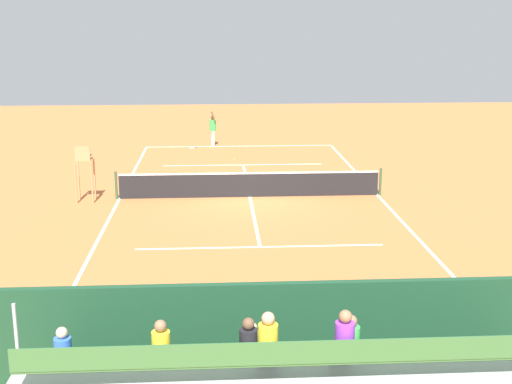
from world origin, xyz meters
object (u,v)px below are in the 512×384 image
(tennis_net, at_px, (250,184))
(bleacher_stand, at_px, (290,372))
(equipment_bag, at_px, (295,357))
(umpire_chair, at_px, (84,168))
(tennis_racket, at_px, (193,148))
(tennis_ball_far, at_px, (234,159))
(tennis_player, at_px, (213,128))
(courtside_bench, at_px, (385,334))
(tennis_ball_near, at_px, (173,148))

(tennis_net, bearing_deg, bleacher_stand, 89.56)
(bleacher_stand, bearing_deg, equipment_bag, -99.62)
(umpire_chair, xyz_separation_m, tennis_racket, (-3.68, -10.86, -1.30))
(tennis_ball_far, bearing_deg, equipment_bag, 91.66)
(bleacher_stand, relative_size, equipment_bag, 10.07)
(bleacher_stand, distance_m, tennis_racket, 26.01)
(tennis_racket, bearing_deg, equipment_bag, 96.51)
(umpire_chair, height_order, tennis_player, umpire_chair)
(equipment_bag, relative_size, tennis_racket, 1.63)
(courtside_bench, xyz_separation_m, tennis_ball_far, (2.41, -20.52, -0.53))
(tennis_net, xyz_separation_m, tennis_player, (1.42, -11.05, 0.51))
(courtside_bench, relative_size, tennis_ball_near, 27.27)
(tennis_net, relative_size, umpire_chair, 4.81)
(tennis_player, xyz_separation_m, tennis_ball_near, (2.14, 0.52, -0.98))
(tennis_net, bearing_deg, tennis_ball_far, -86.96)
(bleacher_stand, distance_m, equipment_bag, 2.13)
(umpire_chair, xyz_separation_m, tennis_player, (-4.78, -11.39, -0.30))
(tennis_net, distance_m, courtside_bench, 13.43)
(bleacher_stand, xyz_separation_m, tennis_ball_near, (3.45, -25.90, -0.91))
(tennis_net, relative_size, bleacher_stand, 1.14)
(umpire_chair, distance_m, courtside_bench, 15.35)
(tennis_net, distance_m, tennis_ball_near, 11.13)
(courtside_bench, distance_m, tennis_player, 24.57)
(equipment_bag, height_order, tennis_ball_far, equipment_bag)
(tennis_net, relative_size, tennis_racket, 18.63)
(umpire_chair, distance_m, tennis_ball_near, 11.26)
(umpire_chair, height_order, tennis_ball_far, umpire_chair)
(tennis_net, distance_m, equipment_bag, 13.41)
(tennis_ball_near, height_order, tennis_ball_far, same)
(tennis_net, distance_m, tennis_ball_far, 7.27)
(courtside_bench, distance_m, equipment_bag, 1.85)
(tennis_net, bearing_deg, tennis_player, -82.66)
(bleacher_stand, height_order, tennis_ball_far, bleacher_stand)
(courtside_bench, relative_size, tennis_ball_far, 27.27)
(tennis_player, height_order, tennis_racket, tennis_player)
(equipment_bag, xyz_separation_m, tennis_player, (1.64, -24.45, 0.84))
(courtside_bench, xyz_separation_m, tennis_racket, (4.54, -23.79, -0.54))
(umpire_chair, relative_size, tennis_player, 1.11)
(courtside_bench, bearing_deg, tennis_ball_near, -76.79)
(courtside_bench, bearing_deg, bleacher_stand, 44.27)
(umpire_chair, bearing_deg, tennis_ball_near, -103.63)
(tennis_net, relative_size, tennis_ball_near, 156.06)
(courtside_bench, relative_size, tennis_racket, 3.26)
(tennis_player, bearing_deg, tennis_net, 97.34)
(equipment_bag, bearing_deg, tennis_ball_far, -88.34)
(bleacher_stand, height_order, tennis_player, bleacher_stand)
(bleacher_stand, height_order, equipment_bag, bleacher_stand)
(equipment_bag, height_order, tennis_ball_near, equipment_bag)
(tennis_player, xyz_separation_m, tennis_racket, (1.09, 0.53, -1.00))
(bleacher_stand, distance_m, tennis_player, 26.45)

